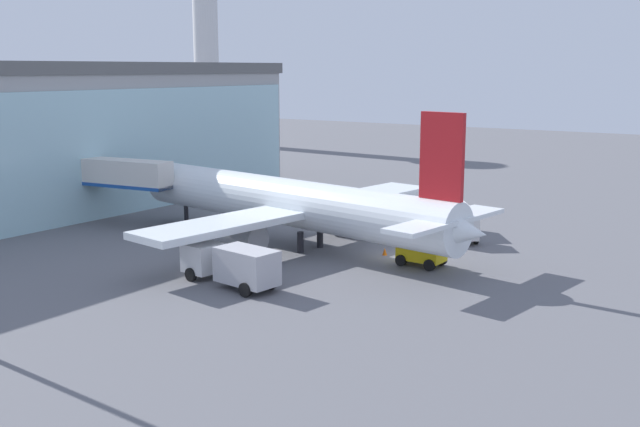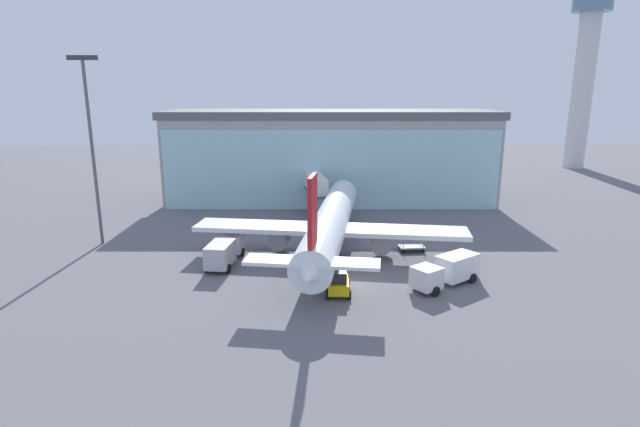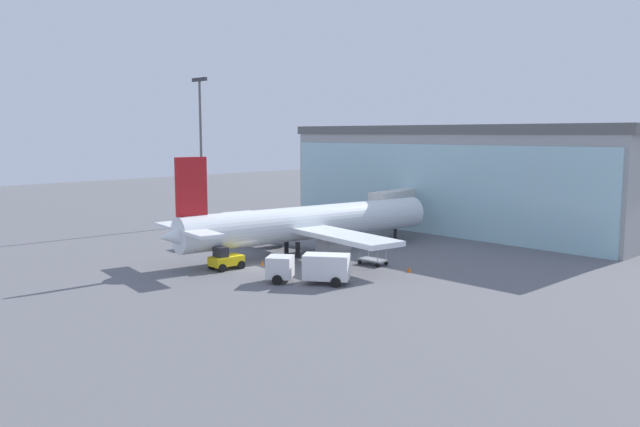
# 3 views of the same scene
# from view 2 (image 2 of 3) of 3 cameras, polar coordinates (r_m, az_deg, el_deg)

# --- Properties ---
(ground) EXTENTS (240.00, 240.00, 0.00)m
(ground) POSITION_cam_2_polar(r_m,az_deg,el_deg) (46.85, 3.49, -7.98)
(ground) COLOR slate
(terminal_building) EXTENTS (52.11, 15.32, 14.34)m
(terminal_building) POSITION_cam_2_polar(r_m,az_deg,el_deg) (80.40, 1.19, 6.60)
(terminal_building) COLOR #9F9F9F
(terminal_building) RESTS_ON ground
(jet_bridge) EXTENTS (3.66, 12.33, 5.81)m
(jet_bridge) POSITION_cam_2_polar(r_m,az_deg,el_deg) (71.96, -0.70, 3.52)
(jet_bridge) COLOR silver
(jet_bridge) RESTS_ON ground
(control_tower) EXTENTS (8.53, 8.53, 38.35)m
(control_tower) POSITION_cam_2_polar(r_m,az_deg,el_deg) (128.57, 28.03, 14.78)
(control_tower) COLOR silver
(control_tower) RESTS_ON ground
(apron_light_mast) EXTENTS (3.20, 0.40, 21.07)m
(apron_light_mast) POSITION_cam_2_polar(r_m,az_deg,el_deg) (61.46, -24.70, 7.89)
(apron_light_mast) COLOR #59595E
(apron_light_mast) RESTS_ON ground
(airplane) EXTENTS (29.28, 35.02, 10.99)m
(airplane) POSITION_cam_2_polar(r_m,az_deg,el_deg) (53.90, 1.22, -1.20)
(airplane) COLOR white
(airplane) RESTS_ON ground
(catering_truck) EXTENTS (3.36, 7.54, 2.65)m
(catering_truck) POSITION_cam_2_polar(r_m,az_deg,el_deg) (52.10, -10.88, -4.20)
(catering_truck) COLOR silver
(catering_truck) RESTS_ON ground
(fuel_truck) EXTENTS (7.24, 5.99, 2.65)m
(fuel_truck) POSITION_cam_2_polar(r_m,az_deg,el_deg) (47.35, 14.36, -6.27)
(fuel_truck) COLOR silver
(fuel_truck) RESTS_ON ground
(baggage_cart) EXTENTS (2.88, 1.75, 1.50)m
(baggage_cart) POSITION_cam_2_polar(r_m,az_deg,el_deg) (56.48, 10.41, -3.77)
(baggage_cart) COLOR gray
(baggage_cart) RESTS_ON ground
(pushback_tug) EXTENTS (2.28, 3.27, 2.30)m
(pushback_tug) POSITION_cam_2_polar(r_m,az_deg,el_deg) (44.06, 2.11, -8.06)
(pushback_tug) COLOR yellow
(pushback_tug) RESTS_ON ground
(safety_cone_nose) EXTENTS (0.36, 0.36, 0.55)m
(safety_cone_nose) POSITION_cam_2_polar(r_m,az_deg,el_deg) (47.84, 3.29, -7.15)
(safety_cone_nose) COLOR orange
(safety_cone_nose) RESTS_ON ground
(safety_cone_wingtip) EXTENTS (0.36, 0.36, 0.55)m
(safety_cone_wingtip) POSITION_cam_2_polar(r_m,az_deg,el_deg) (57.55, 15.03, -3.93)
(safety_cone_wingtip) COLOR orange
(safety_cone_wingtip) RESTS_ON ground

